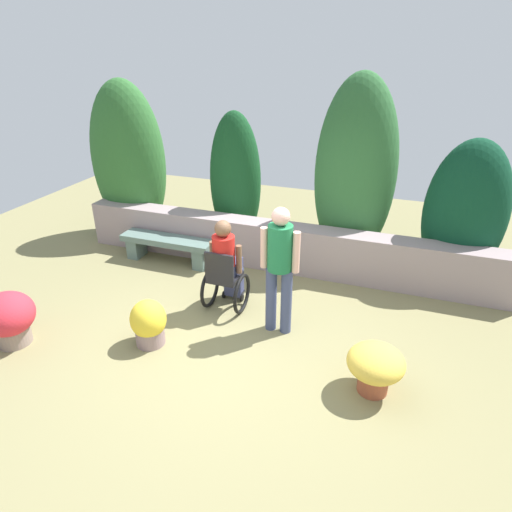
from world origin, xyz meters
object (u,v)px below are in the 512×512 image
(stone_bench, at_px, (168,245))
(person_in_wheelchair, at_px, (226,268))
(person_standing_companion, at_px, (280,263))
(flower_pot_terracotta_by_wall, at_px, (149,323))
(flower_pot_red_accent, at_px, (9,317))
(flower_pot_purple_near, at_px, (375,366))

(stone_bench, bearing_deg, person_in_wheelchair, -36.99)
(person_standing_companion, distance_m, flower_pot_terracotta_by_wall, 1.76)
(stone_bench, distance_m, flower_pot_terracotta_by_wall, 2.26)
(flower_pot_terracotta_by_wall, bearing_deg, person_in_wheelchair, 62.13)
(flower_pot_terracotta_by_wall, bearing_deg, flower_pot_red_accent, -160.78)
(stone_bench, height_order, person_in_wheelchair, person_in_wheelchair)
(flower_pot_terracotta_by_wall, bearing_deg, flower_pot_purple_near, 1.67)
(flower_pot_terracotta_by_wall, relative_size, flower_pot_red_accent, 0.87)
(person_in_wheelchair, xyz_separation_m, person_standing_companion, (0.84, -0.28, 0.35))
(flower_pot_purple_near, bearing_deg, flower_pot_red_accent, -171.57)
(person_standing_companion, distance_m, flower_pot_red_accent, 3.36)
(stone_bench, relative_size, flower_pot_terracotta_by_wall, 2.65)
(flower_pot_red_accent, bearing_deg, flower_pot_purple_near, 8.43)
(person_standing_companion, bearing_deg, flower_pot_red_accent, -161.21)
(stone_bench, height_order, flower_pot_terracotta_by_wall, flower_pot_terracotta_by_wall)
(person_in_wheelchair, bearing_deg, person_standing_companion, -11.05)
(flower_pot_terracotta_by_wall, xyz_separation_m, flower_pot_red_accent, (-1.60, -0.56, 0.07))
(person_in_wheelchair, distance_m, flower_pot_terracotta_by_wall, 1.27)
(person_standing_companion, relative_size, flower_pot_terracotta_by_wall, 2.79)
(person_standing_companion, height_order, flower_pot_red_accent, person_standing_companion)
(person_in_wheelchair, height_order, flower_pot_red_accent, person_in_wheelchair)
(flower_pot_terracotta_by_wall, height_order, flower_pot_red_accent, flower_pot_red_accent)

